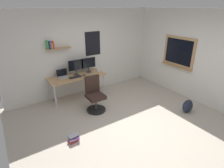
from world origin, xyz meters
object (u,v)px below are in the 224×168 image
computer_mouse (84,75)px  monitor_secondary (88,64)px  backpack (188,106)px  office_chair (95,96)px  keyboard (75,77)px  desk (77,78)px  monitor_primary (76,66)px  coffee_mug (99,71)px  laptop (63,75)px  book_stack_on_floor (74,138)px

computer_mouse → monitor_secondary: bearing=35.9°
backpack → office_chair: bearing=143.2°
keyboard → computer_mouse: 0.28m
desk → computer_mouse: bearing=-22.6°
desk → backpack: desk is taller
office_chair → backpack: size_ratio=2.58×
monitor_primary → computer_mouse: size_ratio=4.46×
keyboard → computer_mouse: (0.28, 0.00, 0.01)m
office_chair → coffee_mug: 1.14m
computer_mouse → backpack: size_ratio=0.28×
laptop → coffee_mug: (1.10, -0.19, -0.01)m
monitor_primary → book_stack_on_floor: monitor_primary is taller
coffee_mug → backpack: bearing=-60.0°
office_chair → monitor_primary: bearing=93.4°
laptop → coffee_mug: size_ratio=3.37×
monitor_primary → computer_mouse: (0.16, -0.19, -0.25)m
backpack → computer_mouse: bearing=129.3°
computer_mouse → coffee_mug: (0.53, 0.05, 0.03)m
keyboard → book_stack_on_floor: 2.00m
computer_mouse → coffee_mug: bearing=5.4°
monitor_primary → laptop: bearing=173.4°
desk → monitor_primary: 0.35m
office_chair → laptop: 1.22m
laptop → monitor_primary: (0.42, -0.05, 0.22)m
desk → monitor_secondary: 0.58m
office_chair → keyboard: bearing=102.6°
coffee_mug → monitor_secondary: bearing=153.3°
monitor_secondary → coffee_mug: size_ratio=5.04×
desk → backpack: (2.10, -2.40, -0.47)m
laptop → book_stack_on_floor: (-0.52, -1.94, -0.71)m
desk → computer_mouse: (0.20, -0.08, 0.08)m
computer_mouse → desk: bearing=157.4°
monitor_primary → computer_mouse: bearing=-50.4°
office_chair → monitor_primary: size_ratio=2.05×
office_chair → monitor_primary: 1.17m
backpack → coffee_mug: bearing=120.0°
laptop → monitor_secondary: monitor_secondary is taller
keyboard → computer_mouse: computer_mouse is taller
keyboard → coffee_mug: 0.82m
computer_mouse → office_chair: bearing=-96.5°
monitor_primary → coffee_mug: (0.69, -0.14, -0.22)m
desk → coffee_mug: 0.74m
desk → computer_mouse: size_ratio=15.96×
office_chair → monitor_secondary: monitor_secondary is taller
monitor_primary → keyboard: monitor_primary is taller
office_chair → computer_mouse: bearing=83.5°
office_chair → laptop: (-0.48, 1.06, 0.37)m
coffee_mug → desk: bearing=177.5°
coffee_mug → book_stack_on_floor: (-1.63, -1.76, -0.70)m
keyboard → computer_mouse: bearing=0.0°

